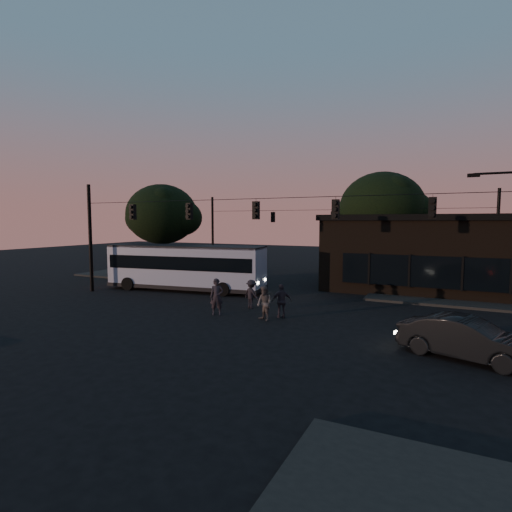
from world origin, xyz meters
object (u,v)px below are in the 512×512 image
at_px(pedestrian_b, 264,303).
at_px(pedestrian_d, 251,294).
at_px(car, 467,339).
at_px(pedestrian_c, 282,301).
at_px(bus, 186,265).
at_px(pedestrian_a, 217,297).
at_px(building, 438,252).

distance_m(pedestrian_b, pedestrian_d, 2.92).
distance_m(car, pedestrian_b, 9.11).
relative_size(pedestrian_b, pedestrian_c, 0.99).
distance_m(car, pedestrian_d, 11.55).
relative_size(bus, pedestrian_c, 6.67).
relative_size(car, pedestrian_a, 2.39).
relative_size(building, pedestrian_a, 7.98).
bearing_deg(pedestrian_c, pedestrian_a, -19.71).
height_order(bus, pedestrian_c, bus).
height_order(car, pedestrian_a, pedestrian_a).
relative_size(pedestrian_a, pedestrian_d, 1.19).
bearing_deg(pedestrian_d, bus, -3.51).
distance_m(building, car, 16.34).
bearing_deg(building, bus, -151.51).
xyz_separation_m(building, pedestrian_d, (-9.29, -11.98, -1.89)).
bearing_deg(car, building, 23.32).
height_order(car, pedestrian_c, pedestrian_c).
xyz_separation_m(pedestrian_c, pedestrian_d, (-2.45, 1.40, -0.07)).
xyz_separation_m(building, pedestrian_b, (-7.43, -14.23, -1.84)).
relative_size(building, bus, 1.31).
distance_m(car, pedestrian_c, 8.77).
bearing_deg(bus, pedestrian_b, -39.83).
xyz_separation_m(pedestrian_a, pedestrian_d, (0.91, 2.25, -0.15)).
distance_m(pedestrian_a, pedestrian_c, 3.47).
bearing_deg(pedestrian_a, pedestrian_b, -28.12).
height_order(building, pedestrian_b, building).
xyz_separation_m(building, car, (1.47, -16.16, -1.95)).
height_order(bus, pedestrian_a, bus).
height_order(pedestrian_c, pedestrian_d, pedestrian_c).
bearing_deg(pedestrian_d, pedestrian_c, 171.70).
xyz_separation_m(car, pedestrian_b, (-8.90, 1.93, 0.11)).
bearing_deg(pedestrian_b, pedestrian_c, 85.24).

